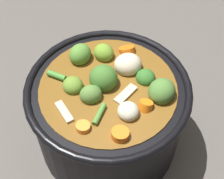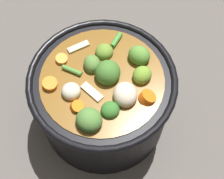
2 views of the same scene
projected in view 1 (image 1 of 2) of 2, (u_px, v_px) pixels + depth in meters
The scene contains 2 objects.
ground_plane at pixel (109, 137), 0.64m from camera, with size 1.10×1.10×0.00m, color #514C47.
cooking_pot at pixel (109, 112), 0.58m from camera, with size 0.26×0.26×0.18m.
Camera 1 is at (0.19, 0.27, 0.56)m, focal length 54.36 mm.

